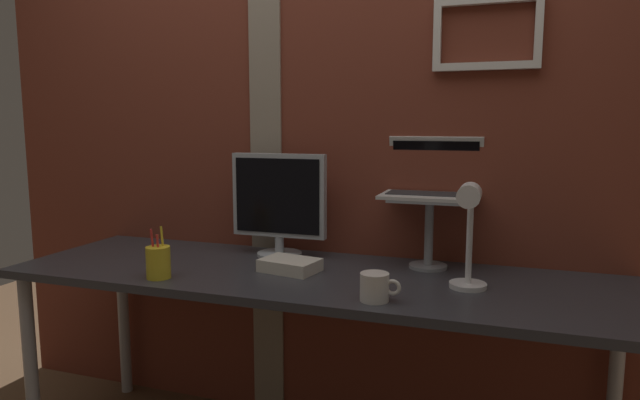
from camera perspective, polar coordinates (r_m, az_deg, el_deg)
brick_wall_back at (r=2.31m, az=-0.41°, el=7.78°), size 3.02×0.16×2.54m
desk at (r=2.00m, az=-0.94°, el=-9.44°), size 2.20×0.66×0.75m
monitor at (r=2.20m, az=-4.29°, el=-0.03°), size 0.39×0.18×0.41m
laptop_stand at (r=2.05m, az=11.23°, el=-2.17°), size 0.28×0.22×0.26m
laptop at (r=2.10m, az=11.59°, el=2.06°), size 0.35×0.29×0.22m
desk_lamp at (r=1.77m, az=15.16°, el=-2.52°), size 0.12×0.20×0.35m
pen_cup at (r=1.98m, az=-16.38°, el=-6.17°), size 0.08×0.08×0.18m
coffee_mug at (r=1.68m, az=5.74°, el=-8.95°), size 0.12×0.09×0.09m
paper_clutter_stack at (r=2.00m, az=-3.13°, el=-6.74°), size 0.22×0.18×0.04m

